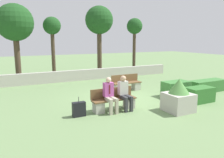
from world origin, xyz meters
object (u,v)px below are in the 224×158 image
Objects in this scene: bench_front at (114,102)px; planter_corner_left at (178,97)px; suitcase at (79,109)px; tree_center_left at (52,29)px; tree_center_right at (99,22)px; tree_rightmost at (135,29)px; tree_leftmost at (15,24)px; person_seated_man at (110,93)px; person_seated_woman at (124,91)px; bench_left_side at (126,85)px.

planter_corner_left is at bearing -30.28° from bench_front.
suitcase is at bearing 162.26° from planter_corner_left.
tree_center_left is 0.82× the size of tree_center_right.
tree_rightmost is (6.55, -0.37, 0.13)m from tree_center_left.
tree_leftmost is at bearing -173.67° from tree_center_left.
tree_center_right is at bearing -3.56° from tree_center_left.
tree_center_left is at bearing 92.20° from person_seated_man.
suitcase is (-1.48, -0.10, -0.06)m from bench_front.
tree_rightmost is at bearing 53.15° from bench_front.
tree_center_right is (2.51, 8.26, 3.32)m from person_seated_woman.
person_seated_woman is at bearing -106.90° from tree_center_right.
tree_center_left is (-2.75, 9.61, 2.90)m from planter_corner_left.
tree_leftmost is (-2.95, 8.08, 3.42)m from bench_front.
tree_rightmost is (8.92, -0.10, -0.15)m from tree_leftmost.
person_seated_man reaches higher than bench_left_side.
tree_center_right is at bearing 0.46° from tree_leftmost.
tree_rightmost is (3.80, 9.24, 3.03)m from planter_corner_left.
tree_leftmost is at bearing 143.13° from bench_left_side.
bench_left_side is at bearing -98.15° from tree_center_right.
tree_rightmost is at bearing -3.21° from tree_center_left.
tree_rightmost is at bearing 67.67° from planter_corner_left.
tree_center_left is at bearing 105.98° from planter_corner_left.
tree_rightmost reaches higher than bench_left_side.
suitcase is at bearing -96.15° from tree_center_left.
tree_leftmost is at bearing 112.20° from person_seated_woman.
bench_front is at bearing -86.06° from tree_center_left.
planter_corner_left is at bearing -61.26° from tree_leftmost.
bench_front is at bearing 149.72° from planter_corner_left.
person_seated_man is at bearing 154.98° from planter_corner_left.
bench_left_side is 1.21× the size of person_seated_woman.
tree_leftmost is at bearing 118.74° from planter_corner_left.
tree_center_right reaches higher than tree_rightmost.
bench_left_side is 7.36m from tree_rightmost.
bench_left_side is 0.37× the size of tree_rightmost.
person_seated_man is at bearing -87.80° from tree_center_left.
tree_center_left reaches higher than person_seated_woman.
bench_front is 1.49m from suitcase.
person_seated_man is 2.68m from planter_corner_left.
tree_center_left is at bearing 176.44° from tree_center_right.
tree_rightmost is at bearing 55.51° from person_seated_woman.
planter_corner_left is 0.25× the size of tree_center_right.
bench_front is at bearing -118.79° from bench_left_side.
person_seated_woman reaches higher than planter_corner_left.
person_seated_woman is 2.11m from planter_corner_left.
tree_center_right is (4.40, 8.22, 3.81)m from suitcase.
person_seated_woman is 0.31× the size of tree_rightmost.
tree_center_right is at bearing 73.10° from person_seated_woman.
person_seated_man is 9.45m from tree_center_right.
tree_leftmost is at bearing 108.20° from person_seated_man.
bench_front is at bearing 29.31° from person_seated_man.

